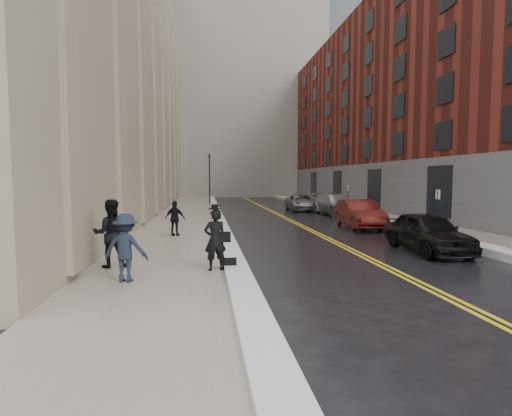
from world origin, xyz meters
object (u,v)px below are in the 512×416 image
object	(u,v)px
car_maroon	(359,214)
pedestrian_c	(175,218)
car_silver_far	(302,202)
pedestrian_main	(215,240)
pedestrian_a	(111,233)
car_silver_near	(336,204)
pedestrian_b	(126,248)
car_black	(428,232)

from	to	relation	value
car_maroon	pedestrian_c	distance (m)	10.31
car_silver_far	pedestrian_main	world-z (taller)	pedestrian_main
pedestrian_main	pedestrian_c	xyz separation A→B (m)	(-1.63, 7.06, -0.08)
pedestrian_main	pedestrian_a	distance (m)	3.14
pedestrian_a	pedestrian_c	bearing A→B (deg)	-115.04
car_maroon	car_silver_near	size ratio (longest dim) A/B	0.86
pedestrian_b	pedestrian_c	xyz separation A→B (m)	(0.64, 8.03, -0.07)
car_maroon	pedestrian_b	xyz separation A→B (m)	(-10.53, -10.97, 0.23)
pedestrian_main	pedestrian_b	world-z (taller)	pedestrian_main
car_silver_far	car_black	bearing A→B (deg)	-87.32
car_black	pedestrian_c	xyz separation A→B (m)	(-9.63, 4.42, 0.19)
car_maroon	pedestrian_c	xyz separation A→B (m)	(-9.88, -2.94, 0.16)
car_maroon	car_silver_far	world-z (taller)	car_maroon
car_silver_near	car_silver_far	world-z (taller)	car_silver_near
car_maroon	car_silver_far	xyz separation A→B (m)	(-0.25, 12.11, -0.08)
car_silver_far	pedestrian_a	bearing A→B (deg)	-114.69
car_silver_near	pedestrian_a	world-z (taller)	pedestrian_a
car_silver_far	pedestrian_c	distance (m)	17.87
car_black	car_silver_near	xyz separation A→B (m)	(1.60, 15.24, 0.05)
car_silver_far	pedestrian_c	size ratio (longest dim) A/B	3.19
car_maroon	pedestrian_b	world-z (taller)	pedestrian_b
car_silver_near	pedestrian_c	distance (m)	15.59
car_silver_far	car_maroon	bearing A→B (deg)	-86.12
car_maroon	pedestrian_b	bearing A→B (deg)	-130.63
pedestrian_main	car_black	bearing A→B (deg)	-175.00
pedestrian_main	pedestrian_a	size ratio (longest dim) A/B	0.87
car_black	pedestrian_main	distance (m)	8.43
car_silver_near	pedestrian_b	size ratio (longest dim) A/B	3.20
car_silver_near	pedestrian_a	xyz separation A→B (m)	(-12.63, -17.08, 0.35)
car_black	pedestrian_a	bearing A→B (deg)	-169.15
car_maroon	pedestrian_main	bearing A→B (deg)	-126.34
car_black	car_silver_near	distance (m)	15.32
car_silver_far	pedestrian_main	xyz separation A→B (m)	(-8.00, -22.11, 0.32)
car_black	pedestrian_c	size ratio (longest dim) A/B	2.77
car_black	pedestrian_c	world-z (taller)	pedestrian_c
pedestrian_main	pedestrian_a	world-z (taller)	pedestrian_a
pedestrian_c	pedestrian_b	bearing A→B (deg)	105.33
pedestrian_a	car_silver_far	bearing A→B (deg)	-129.76
pedestrian_c	car_silver_far	bearing A→B (deg)	-102.69
car_black	car_silver_far	world-z (taller)	car_black
car_maroon	car_silver_near	world-z (taller)	car_silver_near
car_silver_far	pedestrian_b	bearing A→B (deg)	-111.31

